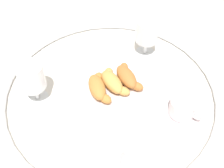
{
  "coord_description": "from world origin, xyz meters",
  "views": [
    {
      "loc": [
        0.53,
        -0.24,
        0.73
      ],
      "look_at": [
        -0.01,
        0.01,
        0.03
      ],
      "focal_mm": 47.72,
      "sensor_mm": 36.0,
      "label": 1
    }
  ],
  "objects_px": {
    "coffee_cup_far": "(111,151)",
    "juice_glass_right": "(32,78)",
    "croissant_small": "(113,82)",
    "pastry_plate": "(112,88)",
    "croissant_large": "(98,87)",
    "coffee_cup_near": "(182,109)",
    "croissant_extra": "(127,77)",
    "juice_glass_left": "(147,33)"
  },
  "relations": [
    {
      "from": "pastry_plate",
      "to": "croissant_large",
      "type": "height_order",
      "value": "croissant_large"
    },
    {
      "from": "croissant_extra",
      "to": "coffee_cup_far",
      "type": "bearing_deg",
      "value": -36.21
    },
    {
      "from": "coffee_cup_near",
      "to": "coffee_cup_far",
      "type": "relative_size",
      "value": 1.0
    },
    {
      "from": "coffee_cup_far",
      "to": "juice_glass_right",
      "type": "bearing_deg",
      "value": -155.18
    },
    {
      "from": "croissant_small",
      "to": "juice_glass_right",
      "type": "relative_size",
      "value": 0.97
    },
    {
      "from": "pastry_plate",
      "to": "coffee_cup_far",
      "type": "xyz_separation_m",
      "value": [
        0.2,
        -0.1,
        0.02
      ]
    },
    {
      "from": "croissant_small",
      "to": "coffee_cup_far",
      "type": "bearing_deg",
      "value": -26.09
    },
    {
      "from": "croissant_large",
      "to": "coffee_cup_near",
      "type": "relative_size",
      "value": 1.0
    },
    {
      "from": "croissant_extra",
      "to": "croissant_large",
      "type": "bearing_deg",
      "value": -88.79
    },
    {
      "from": "croissant_large",
      "to": "coffee_cup_near",
      "type": "distance_m",
      "value": 0.26
    },
    {
      "from": "pastry_plate",
      "to": "croissant_extra",
      "type": "relative_size",
      "value": 1.91
    },
    {
      "from": "coffee_cup_far",
      "to": "juice_glass_right",
      "type": "distance_m",
      "value": 0.31
    },
    {
      "from": "croissant_small",
      "to": "coffee_cup_near",
      "type": "distance_m",
      "value": 0.22
    },
    {
      "from": "coffee_cup_near",
      "to": "juice_glass_left",
      "type": "height_order",
      "value": "juice_glass_left"
    },
    {
      "from": "croissant_large",
      "to": "juice_glass_right",
      "type": "xyz_separation_m",
      "value": [
        -0.07,
        -0.18,
        0.05
      ]
    },
    {
      "from": "croissant_large",
      "to": "juice_glass_right",
      "type": "relative_size",
      "value": 0.97
    },
    {
      "from": "croissant_large",
      "to": "juice_glass_left",
      "type": "relative_size",
      "value": 0.97
    },
    {
      "from": "croissant_large",
      "to": "croissant_extra",
      "type": "bearing_deg",
      "value": 91.21
    },
    {
      "from": "croissant_extra",
      "to": "juice_glass_left",
      "type": "relative_size",
      "value": 0.98
    },
    {
      "from": "pastry_plate",
      "to": "croissant_small",
      "type": "xyz_separation_m",
      "value": [
        -0.0,
        0.0,
        0.03
      ]
    },
    {
      "from": "croissant_small",
      "to": "coffee_cup_far",
      "type": "height_order",
      "value": "same"
    },
    {
      "from": "pastry_plate",
      "to": "coffee_cup_near",
      "type": "height_order",
      "value": "coffee_cup_near"
    },
    {
      "from": "croissant_small",
      "to": "pastry_plate",
      "type": "bearing_deg",
      "value": -83.53
    },
    {
      "from": "coffee_cup_far",
      "to": "juice_glass_right",
      "type": "relative_size",
      "value": 0.97
    },
    {
      "from": "croissant_large",
      "to": "croissant_extra",
      "type": "distance_m",
      "value": 0.1
    },
    {
      "from": "coffee_cup_far",
      "to": "coffee_cup_near",
      "type": "bearing_deg",
      "value": 98.31
    },
    {
      "from": "coffee_cup_far",
      "to": "juice_glass_left",
      "type": "relative_size",
      "value": 0.97
    },
    {
      "from": "coffee_cup_far",
      "to": "croissant_large",
      "type": "bearing_deg",
      "value": 166.09
    },
    {
      "from": "croissant_large",
      "to": "pastry_plate",
      "type": "bearing_deg",
      "value": 91.51
    },
    {
      "from": "croissant_extra",
      "to": "juice_glass_left",
      "type": "xyz_separation_m",
      "value": [
        -0.11,
        0.12,
        0.05
      ]
    },
    {
      "from": "croissant_large",
      "to": "coffee_cup_near",
      "type": "bearing_deg",
      "value": 49.25
    },
    {
      "from": "croissant_extra",
      "to": "juice_glass_left",
      "type": "distance_m",
      "value": 0.17
    },
    {
      "from": "coffee_cup_near",
      "to": "croissant_large",
      "type": "bearing_deg",
      "value": -130.75
    },
    {
      "from": "pastry_plate",
      "to": "coffee_cup_near",
      "type": "xyz_separation_m",
      "value": [
        0.17,
        0.15,
        0.02
      ]
    },
    {
      "from": "croissant_extra",
      "to": "coffee_cup_near",
      "type": "bearing_deg",
      "value": 29.09
    },
    {
      "from": "croissant_small",
      "to": "juice_glass_left",
      "type": "distance_m",
      "value": 0.21
    },
    {
      "from": "croissant_large",
      "to": "coffee_cup_near",
      "type": "xyz_separation_m",
      "value": [
        0.17,
        0.19,
        -0.01
      ]
    },
    {
      "from": "coffee_cup_far",
      "to": "juice_glass_left",
      "type": "height_order",
      "value": "juice_glass_left"
    },
    {
      "from": "croissant_small",
      "to": "croissant_extra",
      "type": "bearing_deg",
      "value": 90.59
    },
    {
      "from": "croissant_large",
      "to": "juice_glass_right",
      "type": "distance_m",
      "value": 0.2
    },
    {
      "from": "pastry_plate",
      "to": "juice_glass_left",
      "type": "distance_m",
      "value": 0.22
    },
    {
      "from": "croissant_extra",
      "to": "juice_glass_right",
      "type": "relative_size",
      "value": 0.98
    }
  ]
}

